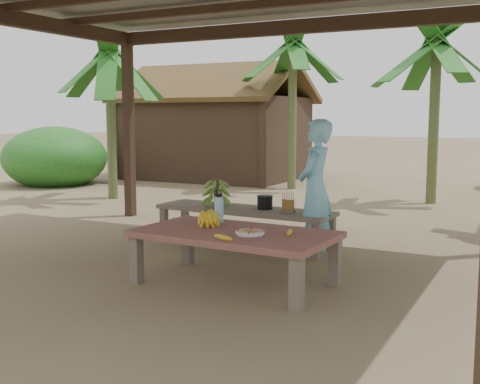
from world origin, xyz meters
The scene contains 16 objects.
ground centered at (0.00, 0.00, 0.00)m, with size 80.00×80.00×0.00m, color brown.
work_table centered at (0.45, -0.36, 0.43)m, with size 1.84×1.08×0.50m.
bench centered at (-0.25, 1.21, 0.39)m, with size 2.22×0.69×0.45m.
ripe_banana_bunch centered at (0.06, -0.23, 0.58)m, with size 0.27×0.24×0.17m, color yellow, non-canonical shape.
plate centered at (0.66, -0.46, 0.52)m, with size 0.26×0.26×0.04m.
loose_banana_front centered at (0.55, -0.77, 0.52)m, with size 0.04×0.18×0.04m, color yellow.
loose_banana_side centered at (0.97, -0.30, 0.52)m, with size 0.04×0.14×0.04m, color yellow.
water_flask centered at (0.10, -0.03, 0.64)m, with size 0.09×0.09×0.33m.
green_banana_stalk centered at (-0.64, 1.22, 0.63)m, with size 0.31×0.31×0.35m, color #598C2D, non-canonical shape.
cooking_pot centered at (0.01, 1.24, 0.53)m, with size 0.18×0.18×0.15m, color black.
skewer_rack centered at (0.35, 1.13, 0.57)m, with size 0.18×0.08×0.24m, color #A57F47, non-canonical shape.
woman centered at (0.69, 1.10, 0.76)m, with size 0.55×0.36×1.52m, color #7CCEEB.
hut centered at (-4.50, 8.00, 1.10)m, with size 4.40×3.43×2.85m.
banana_plant_n centered at (1.13, 5.86, 2.59)m, with size 1.80×1.80×3.08m.
banana_plant_nw centered at (-1.90, 6.68, 2.82)m, with size 1.80×1.80×3.31m.
banana_plant_w centered at (-4.31, 3.73, 2.45)m, with size 1.80×1.80×2.93m.
Camera 1 is at (2.99, -5.17, 1.55)m, focal length 45.00 mm.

